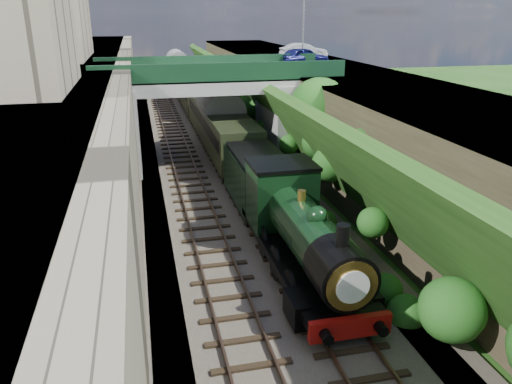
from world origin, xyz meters
TOP-DOWN VIEW (x-y plane):
  - trackbed at (0.00, 20.00)m, footprint 10.00×90.00m
  - retaining_wall at (-5.50, 20.00)m, footprint 1.00×90.00m
  - street_plateau_left at (-9.00, 20.00)m, footprint 6.00×90.00m
  - street_plateau_right at (9.50, 20.00)m, footprint 8.00×90.00m
  - embankment_slope at (4.99, 18.50)m, footprint 4.42×90.00m
  - track_left at (-2.00, 20.00)m, footprint 2.50×90.00m
  - track_right at (1.20, 20.00)m, footprint 2.50×90.00m
  - road_bridge at (0.94, 24.00)m, footprint 16.00×6.40m
  - building_far at (-10.50, 30.00)m, footprint 5.00×10.00m
  - building_near at (-9.50, 14.00)m, footprint 4.00×8.00m
  - tree at (5.91, 18.31)m, footprint 3.60×3.80m
  - lamppost at (8.77, 30.46)m, footprint 0.87×0.15m
  - car_blue at (7.82, 27.50)m, footprint 4.45×2.75m
  - car_silver at (9.82, 33.49)m, footprint 4.15×1.56m
  - locomotive at (1.20, 7.18)m, footprint 3.10×10.22m
  - tender at (1.20, 14.55)m, footprint 2.70×6.00m
  - coach_front at (1.20, 27.15)m, footprint 2.90×18.00m
  - coach_middle at (1.20, 45.95)m, footprint 2.90×18.00m
  - coach_rear at (1.20, 64.75)m, footprint 2.90×18.00m

SIDE VIEW (x-z plane):
  - trackbed at x=0.00m, z-range 0.00..0.20m
  - track_left at x=-2.00m, z-range 0.15..0.35m
  - track_right at x=1.20m, z-range 0.15..0.35m
  - tender at x=1.20m, z-range 0.09..3.14m
  - locomotive at x=1.20m, z-range -0.02..3.81m
  - coach_front at x=1.20m, z-range 0.20..3.90m
  - coach_middle at x=1.20m, z-range 0.20..3.90m
  - coach_rear at x=1.20m, z-range 0.20..3.90m
  - embankment_slope at x=4.99m, z-range -0.43..5.93m
  - street_plateau_right at x=9.50m, z-range 0.00..6.25m
  - retaining_wall at x=-5.50m, z-range 0.00..7.00m
  - street_plateau_left at x=-9.00m, z-range 0.00..7.00m
  - road_bridge at x=0.94m, z-range 0.45..7.70m
  - tree at x=5.91m, z-range 1.35..7.95m
  - car_silver at x=9.82m, z-range 6.25..7.60m
  - car_blue at x=7.82m, z-range 6.25..7.66m
  - building_near at x=-9.50m, z-range 7.00..11.00m
  - lamppost at x=8.77m, z-range 6.57..12.57m
  - building_far at x=-10.50m, z-range 7.00..13.00m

